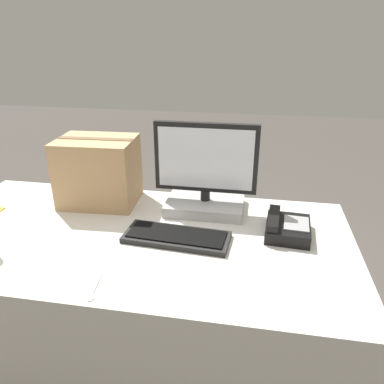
{
  "coord_description": "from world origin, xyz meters",
  "views": [
    {
      "loc": [
        0.48,
        -1.29,
        1.52
      ],
      "look_at": [
        0.22,
        0.14,
        0.89
      ],
      "focal_mm": 35.0,
      "sensor_mm": 36.0,
      "label": 1
    }
  ],
  "objects_px": {
    "desk_phone": "(286,228)",
    "monitor": "(205,181)",
    "cardboard_box": "(98,171)",
    "keyboard": "(177,237)",
    "spoon": "(93,292)"
  },
  "relations": [
    {
      "from": "keyboard",
      "to": "desk_phone",
      "type": "xyz_separation_m",
      "value": [
        0.44,
        0.12,
        0.02
      ]
    },
    {
      "from": "desk_phone",
      "to": "spoon",
      "type": "bearing_deg",
      "value": -137.85
    },
    {
      "from": "monitor",
      "to": "cardboard_box",
      "type": "distance_m",
      "value": 0.52
    },
    {
      "from": "cardboard_box",
      "to": "spoon",
      "type": "bearing_deg",
      "value": -69.7
    },
    {
      "from": "monitor",
      "to": "cardboard_box",
      "type": "relative_size",
      "value": 1.26
    },
    {
      "from": "desk_phone",
      "to": "monitor",
      "type": "bearing_deg",
      "value": 158.8
    },
    {
      "from": "spoon",
      "to": "desk_phone",
      "type": "bearing_deg",
      "value": 120.28
    },
    {
      "from": "desk_phone",
      "to": "keyboard",
      "type": "bearing_deg",
      "value": -160.38
    },
    {
      "from": "desk_phone",
      "to": "cardboard_box",
      "type": "height_order",
      "value": "cardboard_box"
    },
    {
      "from": "monitor",
      "to": "keyboard",
      "type": "height_order",
      "value": "monitor"
    },
    {
      "from": "desk_phone",
      "to": "spoon",
      "type": "xyz_separation_m",
      "value": [
        -0.63,
        -0.49,
        -0.03
      ]
    },
    {
      "from": "desk_phone",
      "to": "cardboard_box",
      "type": "distance_m",
      "value": 0.91
    },
    {
      "from": "spoon",
      "to": "cardboard_box",
      "type": "relative_size",
      "value": 0.38
    },
    {
      "from": "keyboard",
      "to": "desk_phone",
      "type": "height_order",
      "value": "desk_phone"
    },
    {
      "from": "keyboard",
      "to": "desk_phone",
      "type": "distance_m",
      "value": 0.45
    }
  ]
}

